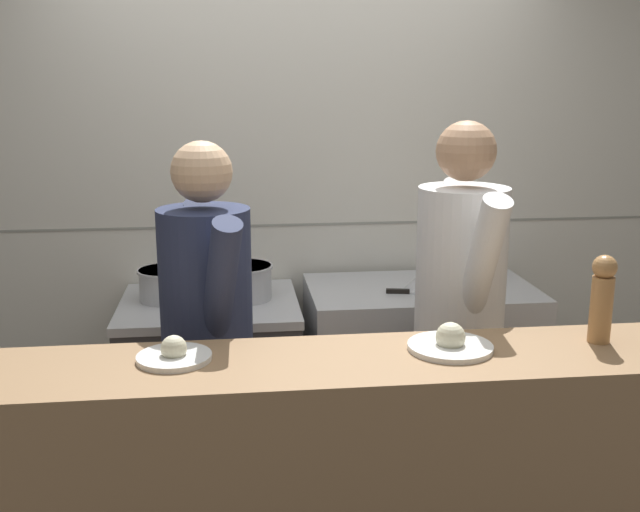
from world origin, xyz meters
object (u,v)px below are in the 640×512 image
stock_pot (167,283)px  plated_dish_main (174,354)px  chefs_knife (417,292)px  plated_dish_appetiser (450,343)px  oven_range (212,387)px  pepper_mill (602,297)px  sauce_pot (243,281)px  chef_sous (459,316)px  mixing_bowl_steel (427,278)px  chef_head_cook (208,340)px

stock_pot → plated_dish_main: size_ratio=1.16×
chefs_knife → plated_dish_appetiser: 1.12m
oven_range → stock_pot: (-0.20, 0.05, 0.51)m
plated_dish_appetiser → pepper_mill: (0.51, 0.01, 0.13)m
sauce_pot → chef_sous: chef_sous is taller
sauce_pot → oven_range: bearing=-169.4°
chefs_knife → plated_dish_appetiser: bearing=-98.8°
mixing_bowl_steel → chefs_knife: (-0.06, -0.08, -0.05)m
plated_dish_main → chef_head_cook: (0.09, 0.47, -0.13)m
pepper_mill → chef_head_cook: size_ratio=0.18×
stock_pot → plated_dish_main: bearing=-84.2°
plated_dish_main → pepper_mill: (1.38, 0.00, 0.14)m
plated_dish_main → oven_range: bearing=86.6°
oven_range → chefs_knife: (0.97, -0.11, 0.47)m
mixing_bowl_steel → chefs_knife: bearing=-130.5°
mixing_bowl_steel → plated_dish_main: plated_dish_main is taller
chefs_knife → chef_sous: size_ratio=0.21×
oven_range → chef_head_cook: bearing=-88.8°
plated_dish_main → chef_sous: 1.20m
oven_range → mixing_bowl_steel: mixing_bowl_steel is taller
chefs_knife → chef_sous: (0.03, -0.55, 0.06)m
chef_head_cook → oven_range: bearing=75.0°
stock_pot → plated_dish_appetiser: plated_dish_appetiser is taller
oven_range → sauce_pot: (0.16, 0.03, 0.52)m
sauce_pot → chefs_knife: 0.82m
sauce_pot → chef_head_cook: (-0.15, -0.76, -0.02)m
sauce_pot → chef_sous: 1.09m
mixing_bowl_steel → sauce_pot: bearing=175.6°
plated_dish_appetiser → chef_sous: size_ratio=0.16×
oven_range → stock_pot: bearing=164.8°
chefs_knife → chef_sous: 0.56m
chefs_knife → pepper_mill: (0.34, -1.08, 0.28)m
sauce_pot → chef_head_cook: chef_head_cook is taller
mixing_bowl_steel → plated_dish_main: bearing=-133.7°
sauce_pot → mixing_bowl_steel: bearing=-4.4°
mixing_bowl_steel → plated_dish_appetiser: (-0.23, -1.17, 0.11)m
oven_range → pepper_mill: bearing=-42.4°
chefs_knife → chef_sous: chef_sous is taller
plated_dish_main → chef_sous: (1.07, 0.53, -0.09)m
oven_range → mixing_bowl_steel: size_ratio=4.09×
oven_range → chefs_knife: bearing=-6.5°
stock_pot → chefs_knife: stock_pot is taller
mixing_bowl_steel → chef_sous: size_ratio=0.12×
plated_dish_main → chef_sous: chef_sous is taller
mixing_bowl_steel → chefs_knife: mixing_bowl_steel is taller
chef_sous → chef_head_cook: bearing=-178.8°
plated_dish_appetiser → chef_head_cook: chef_head_cook is taller
sauce_pot → pepper_mill: pepper_mill is taller
oven_range → plated_dish_appetiser: (0.80, -1.21, 0.63)m
chefs_knife → chef_head_cook: 1.14m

